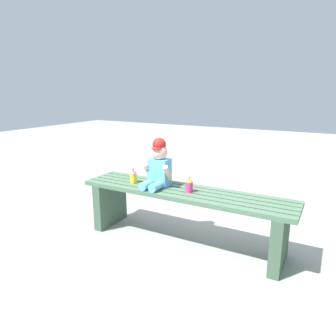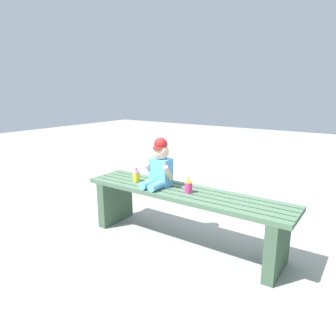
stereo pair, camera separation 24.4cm
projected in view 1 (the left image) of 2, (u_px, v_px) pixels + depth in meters
ground_plane at (183, 242)px, 2.58m from camera, size 16.00×16.00×0.00m
park_bench at (183, 207)px, 2.51m from camera, size 1.76×0.39×0.46m
child_figure at (158, 166)px, 2.53m from camera, size 0.23×0.27×0.40m
sippy_cup_left at (133, 176)px, 2.66m from camera, size 0.06×0.06×0.12m
sippy_cup_right at (189, 185)px, 2.41m from camera, size 0.06×0.06×0.12m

